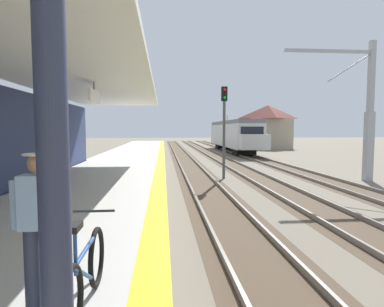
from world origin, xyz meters
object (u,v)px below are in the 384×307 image
bicycle_beside_commuter (86,275)px  catenary_pylon_far_side (364,115)px  approaching_train (233,134)px  rail_signal_post (224,123)px  distant_trackside_house (268,126)px  commuter_person (40,223)px

bicycle_beside_commuter → catenary_pylon_far_side: 17.78m
approaching_train → bicycle_beside_commuter: (-9.61, -36.77, -0.88)m
rail_signal_post → catenary_pylon_far_side: catenary_pylon_far_side is taller
rail_signal_post → distant_trackside_house: distant_trackside_house is taller
catenary_pylon_far_side → commuter_person: bearing=-132.4°
approaching_train → commuter_person: size_ratio=11.74×
catenary_pylon_far_side → bicycle_beside_commuter: bearing=-131.2°
bicycle_beside_commuter → distant_trackside_house: size_ratio=0.28×
commuter_person → bicycle_beside_commuter: size_ratio=0.92×
approaching_train → distant_trackside_house: bearing=46.6°
approaching_train → distant_trackside_house: size_ratio=2.97×
approaching_train → rail_signal_post: bearing=-103.7°
approaching_train → catenary_pylon_far_side: catenary_pylon_far_side is taller
approaching_train → catenary_pylon_far_side: 23.64m
approaching_train → bicycle_beside_commuter: 38.02m
commuter_person → bicycle_beside_commuter: 0.72m
approaching_train → catenary_pylon_far_side: (2.00, -23.51, 1.43)m
bicycle_beside_commuter → distant_trackside_house: (16.42, 43.97, 2.04)m
approaching_train → distant_trackside_house: distant_trackside_house is taller
bicycle_beside_commuter → rail_signal_post: rail_signal_post is taller
distant_trackside_house → bicycle_beside_commuter: bearing=-110.5°
bicycle_beside_commuter → distant_trackside_house: distant_trackside_house is taller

